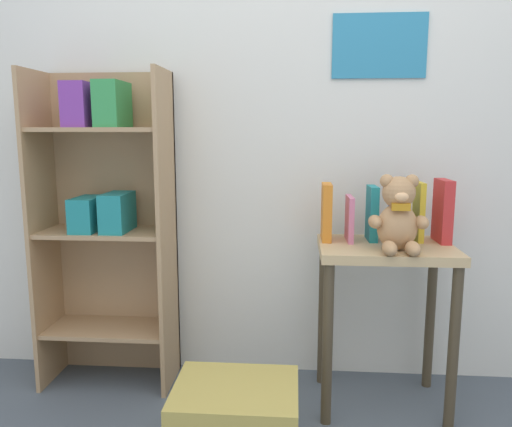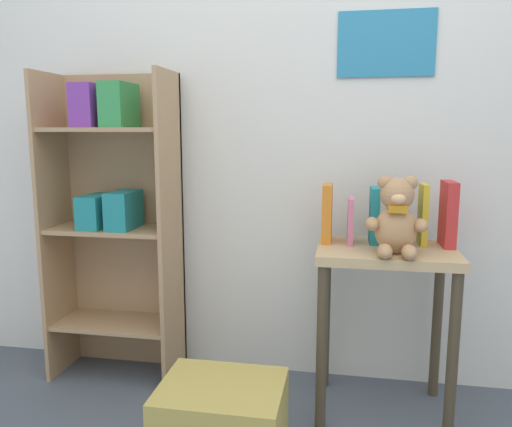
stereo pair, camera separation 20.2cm
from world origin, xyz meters
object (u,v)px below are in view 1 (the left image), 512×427
(book_standing_teal, at_px, (372,213))
(book_standing_yellow, at_px, (419,212))
(book_standing_orange, at_px, (326,212))
(book_standing_red, at_px, (443,211))
(teddy_bear, at_px, (398,216))
(book_standing_blue, at_px, (396,213))
(book_standing_pink, at_px, (349,219))
(bookshelf_side, at_px, (107,210))
(storage_bin, at_px, (236,426))
(display_table, at_px, (385,279))

(book_standing_teal, xyz_separation_m, book_standing_yellow, (0.18, -0.00, 0.01))
(book_standing_orange, distance_m, book_standing_yellow, 0.37)
(book_standing_red, bearing_deg, teddy_bear, -142.10)
(book_standing_blue, bearing_deg, book_standing_pink, 179.56)
(bookshelf_side, height_order, teddy_bear, bookshelf_side)
(book_standing_teal, bearing_deg, bookshelf_side, 176.28)
(bookshelf_side, xyz_separation_m, storage_bin, (0.63, -0.57, -0.63))
(display_table, bearing_deg, bookshelf_side, 173.28)
(bookshelf_side, bearing_deg, display_table, -6.72)
(teddy_bear, bearing_deg, book_standing_yellow, 56.84)
(display_table, relative_size, book_standing_orange, 2.90)
(bookshelf_side, bearing_deg, book_standing_yellow, -2.43)
(book_standing_orange, relative_size, book_standing_yellow, 0.97)
(book_standing_teal, distance_m, book_standing_blue, 0.09)
(display_table, distance_m, book_standing_yellow, 0.30)
(teddy_bear, xyz_separation_m, book_standing_orange, (-0.25, 0.17, -0.01))
(teddy_bear, xyz_separation_m, book_standing_yellow, (0.12, 0.18, -0.01))
(display_table, distance_m, book_standing_pink, 0.28)
(book_standing_blue, distance_m, book_standing_red, 0.18)
(book_standing_pink, bearing_deg, book_standing_yellow, 3.07)
(bookshelf_side, relative_size, teddy_bear, 4.78)
(book_standing_pink, bearing_deg, bookshelf_side, 175.29)
(book_standing_teal, relative_size, book_standing_yellow, 0.93)
(book_standing_orange, distance_m, storage_bin, 0.88)
(book_standing_teal, bearing_deg, teddy_bear, -70.39)
(book_standing_pink, bearing_deg, storage_bin, -130.18)
(teddy_bear, relative_size, book_standing_pink, 1.56)
(book_standing_orange, distance_m, book_standing_teal, 0.18)
(book_standing_orange, distance_m, book_standing_pink, 0.10)
(book_standing_pink, height_order, book_standing_yellow, book_standing_yellow)
(book_standing_blue, bearing_deg, book_standing_orange, 177.37)
(storage_bin, bearing_deg, bookshelf_side, 137.86)
(book_standing_teal, height_order, book_standing_red, book_standing_red)
(book_standing_teal, relative_size, storage_bin, 0.54)
(book_standing_orange, bearing_deg, display_table, -18.03)
(book_standing_red, bearing_deg, book_standing_orange, 178.65)
(display_table, height_order, book_standing_blue, book_standing_blue)
(storage_bin, bearing_deg, book_standing_pink, 50.46)
(book_standing_red, distance_m, storage_bin, 1.13)
(teddy_bear, xyz_separation_m, book_standing_blue, (0.02, 0.16, -0.01))
(book_standing_yellow, bearing_deg, bookshelf_side, 174.92)
(book_standing_teal, bearing_deg, display_table, -62.34)
(display_table, distance_m, storage_bin, 0.80)
(book_standing_orange, relative_size, book_standing_pink, 1.27)
(bookshelf_side, height_order, book_standing_blue, bookshelf_side)
(book_standing_pink, bearing_deg, teddy_bear, -45.76)
(book_standing_orange, bearing_deg, storage_bin, -122.14)
(book_standing_blue, bearing_deg, book_standing_yellow, 9.37)
(book_standing_yellow, height_order, book_standing_red, book_standing_red)
(display_table, xyz_separation_m, book_standing_yellow, (0.14, 0.08, 0.26))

